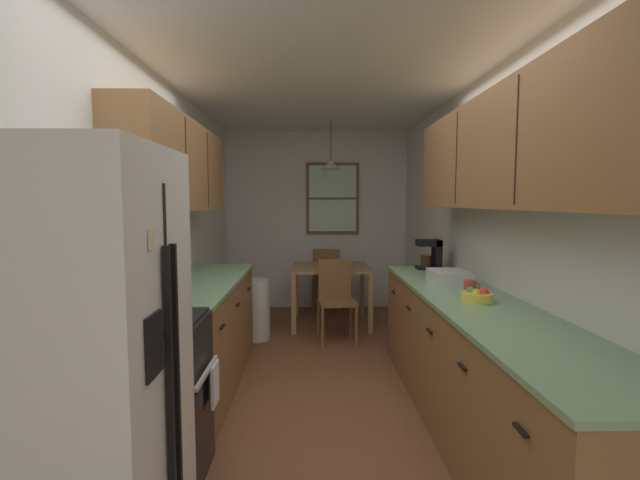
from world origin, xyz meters
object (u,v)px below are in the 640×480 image
object	(u,v)px
dining_table	(331,275)
table_serving_bowl	(335,264)
microwave_over_range	(114,189)
trash_bin	(256,310)
storage_canister	(169,289)
mug_by_coffeemaker	(470,287)
dining_chair_far	(327,277)
stove_range	(143,401)
coffee_maker	(431,254)
dining_chair_near	(336,296)
fruit_bowl	(477,296)
refrigerator	(81,378)
dish_rack	(449,277)

from	to	relation	value
dining_table	table_serving_bowl	world-z (taller)	table_serving_bowl
microwave_over_range	trash_bin	world-z (taller)	microwave_over_range
storage_canister	mug_by_coffeemaker	world-z (taller)	storage_canister
dining_chair_far	storage_canister	distance (m)	3.56
stove_range	coffee_maker	distance (m)	2.86
dining_chair_near	trash_bin	bearing A→B (deg)	175.60
stove_range	storage_canister	bearing A→B (deg)	90.64
dining_chair_far	fruit_bowl	world-z (taller)	fruit_bowl
refrigerator	dining_chair_near	xyz separation A→B (m)	(1.16, 3.21, -0.38)
storage_canister	dish_rack	world-z (taller)	storage_canister
trash_bin	refrigerator	bearing A→B (deg)	-94.66
refrigerator	dining_chair_far	xyz separation A→B (m)	(1.11, 4.52, -0.38)
table_serving_bowl	storage_canister	bearing A→B (deg)	-114.45
refrigerator	storage_canister	distance (m)	1.18
table_serving_bowl	coffee_maker	bearing A→B (deg)	-56.87
stove_range	trash_bin	bearing A→B (deg)	83.53
refrigerator	dish_rack	size ratio (longest dim) A/B	5.16
dining_table	trash_bin	bearing A→B (deg)	-145.80
fruit_bowl	dish_rack	distance (m)	0.68
dining_chair_far	fruit_bowl	bearing A→B (deg)	-76.03
refrigerator	table_serving_bowl	world-z (taller)	refrigerator
trash_bin	dining_chair_near	bearing A→B (deg)	-4.40
coffee_maker	fruit_bowl	xyz separation A→B (m)	(-0.09, -1.42, -0.11)
trash_bin	coffee_maker	xyz separation A→B (m)	(1.77, -0.71, 0.71)
fruit_bowl	coffee_maker	bearing A→B (deg)	86.31
dining_table	trash_bin	world-z (taller)	dining_table
dining_table	fruit_bowl	size ratio (longest dim) A/B	4.70
refrigerator	microwave_over_range	xyz separation A→B (m)	(-0.14, 0.68, 0.74)
coffee_maker	fruit_bowl	distance (m)	1.43
microwave_over_range	dish_rack	bearing A→B (deg)	28.33
dining_table	storage_canister	size ratio (longest dim) A/B	5.61
dining_table	dish_rack	xyz separation A→B (m)	(0.85, -2.04, 0.32)
stove_range	table_serving_bowl	world-z (taller)	stove_range
stove_range	dining_table	bearing A→B (deg)	70.01
dining_chair_near	dish_rack	world-z (taller)	dish_rack
dining_table	storage_canister	distance (m)	2.95
dining_chair_near	dining_chair_far	xyz separation A→B (m)	(-0.05, 1.31, 0.00)
microwave_over_range	table_serving_bowl	distance (m)	3.56
microwave_over_range	dining_table	distance (m)	3.57
mug_by_coffeemaker	table_serving_bowl	size ratio (longest dim) A/B	0.57
dining_chair_far	mug_by_coffeemaker	xyz separation A→B (m)	(0.88, -3.14, 0.45)
dining_chair_far	mug_by_coffeemaker	size ratio (longest dim) A/B	7.58
stove_range	microwave_over_range	world-z (taller)	microwave_over_range
dining_chair_near	coffee_maker	bearing A→B (deg)	-36.23
storage_canister	dish_rack	bearing A→B (deg)	17.73
dining_chair_far	coffee_maker	world-z (taller)	coffee_maker
refrigerator	mug_by_coffeemaker	world-z (taller)	refrigerator
mug_by_coffeemaker	coffee_maker	bearing A→B (deg)	87.56
dish_rack	fruit_bowl	bearing A→B (deg)	-92.43
dining_table	mug_by_coffeemaker	xyz separation A→B (m)	(0.86, -2.48, 0.32)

